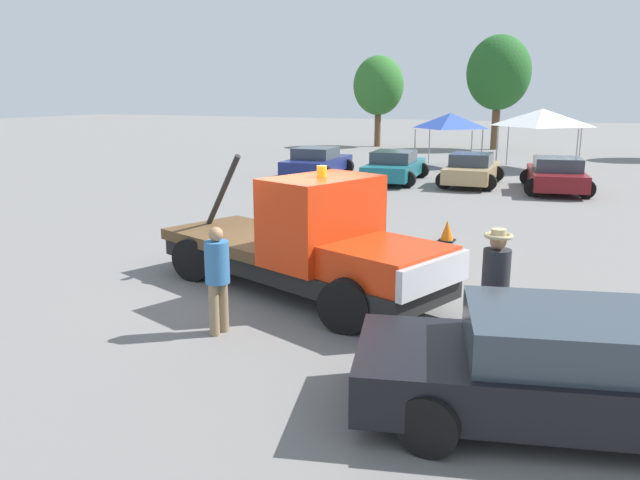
% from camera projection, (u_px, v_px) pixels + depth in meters
% --- Properties ---
extents(ground_plane, '(160.00, 160.00, 0.00)m').
position_uv_depth(ground_plane, '(297.00, 290.00, 12.05)').
color(ground_plane, slate).
extents(tow_truck, '(6.54, 3.92, 2.51)m').
position_uv_depth(tow_truck, '(311.00, 246.00, 11.56)').
color(tow_truck, black).
rests_on(tow_truck, ground).
extents(foreground_car, '(5.54, 3.24, 1.34)m').
position_uv_depth(foreground_car, '(583.00, 371.00, 7.04)').
color(foreground_car, black).
rests_on(foreground_car, ground).
extents(person_near_truck, '(0.41, 0.41, 1.85)m').
position_uv_depth(person_near_truck, '(496.00, 280.00, 8.97)').
color(person_near_truck, '#847051').
rests_on(person_near_truck, ground).
extents(person_at_hood, '(0.38, 0.38, 1.72)m').
position_uv_depth(person_at_hood, '(217.00, 273.00, 9.67)').
color(person_at_hood, '#847051').
rests_on(person_at_hood, ground).
extents(parked_car_navy, '(2.72, 4.64, 1.34)m').
position_uv_depth(parked_car_navy, '(317.00, 162.00, 28.45)').
color(parked_car_navy, navy).
rests_on(parked_car_navy, ground).
extents(parked_car_teal, '(2.76, 4.96, 1.34)m').
position_uv_depth(parked_car_teal, '(394.00, 167.00, 26.75)').
color(parked_car_teal, '#196670').
rests_on(parked_car_teal, ground).
extents(parked_car_tan, '(2.52, 4.37, 1.34)m').
position_uv_depth(parked_car_tan, '(471.00, 170.00, 25.71)').
color(parked_car_tan, tan).
rests_on(parked_car_tan, ground).
extents(parked_car_maroon, '(2.99, 4.72, 1.34)m').
position_uv_depth(parked_car_maroon, '(556.00, 175.00, 24.03)').
color(parked_car_maroon, maroon).
rests_on(parked_car_maroon, ground).
extents(canopy_tent_blue, '(2.90, 2.90, 2.75)m').
position_uv_depth(canopy_tent_blue, '(450.00, 121.00, 31.78)').
color(canopy_tent_blue, '#9E9EA3').
rests_on(canopy_tent_blue, ground).
extents(canopy_tent_white, '(3.63, 3.63, 3.00)m').
position_uv_depth(canopy_tent_white, '(542.00, 118.00, 30.33)').
color(canopy_tent_white, '#9E9EA3').
rests_on(canopy_tent_white, ground).
extents(tree_center, '(4.20, 4.20, 7.50)m').
position_uv_depth(tree_center, '(499.00, 73.00, 41.32)').
color(tree_center, brown).
rests_on(tree_center, ground).
extents(tree_right, '(3.54, 3.54, 6.32)m').
position_uv_depth(tree_right, '(378.00, 86.00, 43.88)').
color(tree_right, brown).
rests_on(tree_right, ground).
extents(traffic_cone, '(0.40, 0.40, 0.55)m').
position_uv_depth(traffic_cone, '(447.00, 232.00, 16.01)').
color(traffic_cone, black).
rests_on(traffic_cone, ground).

